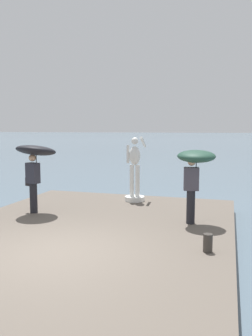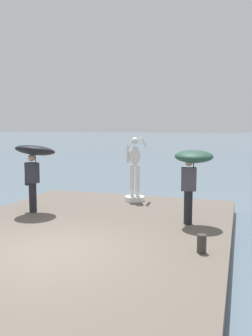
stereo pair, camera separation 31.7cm
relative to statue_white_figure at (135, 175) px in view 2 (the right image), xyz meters
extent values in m
plane|color=slate|center=(-0.25, 34.76, -1.30)|extent=(400.00, 400.00, 0.00)
cube|color=#60564C|center=(-0.25, -3.62, -1.10)|extent=(7.04, 9.26, 0.40)
cylinder|color=white|center=(0.00, -0.01, -0.82)|extent=(0.68, 0.68, 0.16)
cylinder|color=white|center=(-0.10, -0.01, -0.20)|extent=(0.15, 0.15, 1.09)
cylinder|color=white|center=(0.10, -0.01, -0.20)|extent=(0.15, 0.15, 1.09)
ellipsoid|color=white|center=(0.00, -0.01, 0.66)|extent=(0.38, 0.26, 0.64)
sphere|color=white|center=(0.00, -0.01, 1.16)|extent=(0.24, 0.24, 0.24)
cylinder|color=white|center=(-0.24, -0.01, 0.71)|extent=(0.10, 0.10, 0.62)
cylinder|color=white|center=(0.22, 0.26, 1.11)|extent=(0.10, 0.59, 0.40)
cylinder|color=black|center=(-2.41, -2.49, -0.46)|extent=(0.22, 0.22, 0.88)
cube|color=#2D2D38|center=(-2.41, -2.49, 0.28)|extent=(0.43, 0.34, 0.60)
sphere|color=tan|center=(-2.41, -2.49, 0.72)|extent=(0.21, 0.21, 0.21)
cylinder|color=#262626|center=(-2.29, -2.49, 0.60)|extent=(0.02, 0.02, 0.54)
ellipsoid|color=black|center=(-2.29, -2.49, 0.94)|extent=(1.43, 1.45, 0.45)
cube|color=black|center=(-2.62, -2.41, 0.00)|extent=(0.20, 0.15, 0.24)
cylinder|color=black|center=(2.16, -2.35, -0.46)|extent=(0.22, 0.22, 0.88)
cube|color=#47424C|center=(2.16, -2.35, 0.28)|extent=(0.42, 0.31, 0.60)
sphere|color=tan|center=(2.16, -2.35, 0.72)|extent=(0.21, 0.21, 0.21)
cylinder|color=#262626|center=(2.27, -2.29, 0.56)|extent=(0.02, 0.02, 0.46)
ellipsoid|color=#234738|center=(2.27, -2.29, 0.86)|extent=(1.15, 1.16, 0.37)
cylinder|color=#38332D|center=(2.73, -4.40, -0.72)|extent=(0.19, 0.19, 0.37)
camera|label=1|loc=(3.10, -11.37, 1.57)|focal=37.24mm
camera|label=2|loc=(3.40, -11.27, 1.57)|focal=37.24mm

